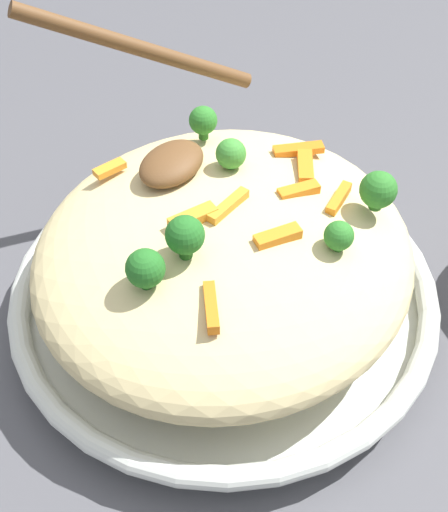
# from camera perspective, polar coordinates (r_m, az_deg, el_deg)

# --- Properties ---
(ground_plane) EXTENTS (2.40, 2.40, 0.00)m
(ground_plane) POSITION_cam_1_polar(r_m,az_deg,el_deg) (0.54, 0.00, -4.59)
(ground_plane) COLOR #4C4C51
(serving_bowl) EXTENTS (0.32, 0.32, 0.04)m
(serving_bowl) POSITION_cam_1_polar(r_m,az_deg,el_deg) (0.52, 0.00, -3.26)
(serving_bowl) COLOR silver
(serving_bowl) RESTS_ON ground_plane
(pasta_mound) EXTENTS (0.28, 0.26, 0.08)m
(pasta_mound) POSITION_cam_1_polar(r_m,az_deg,el_deg) (0.49, 0.00, 0.29)
(pasta_mound) COLOR #DBC689
(pasta_mound) RESTS_ON serving_bowl
(carrot_piece_0) EXTENTS (0.03, 0.03, 0.01)m
(carrot_piece_0) POSITION_cam_1_polar(r_m,az_deg,el_deg) (0.45, 4.24, 1.36)
(carrot_piece_0) COLOR orange
(carrot_piece_0) RESTS_ON pasta_mound
(carrot_piece_1) EXTENTS (0.03, 0.02, 0.01)m
(carrot_piece_1) POSITION_cam_1_polar(r_m,az_deg,el_deg) (0.46, -2.59, 3.20)
(carrot_piece_1) COLOR orange
(carrot_piece_1) RESTS_ON pasta_mound
(carrot_piece_2) EXTENTS (0.03, 0.03, 0.01)m
(carrot_piece_2) POSITION_cam_1_polar(r_m,az_deg,el_deg) (0.49, 6.18, 5.36)
(carrot_piece_2) COLOR orange
(carrot_piece_2) RESTS_ON pasta_mound
(carrot_piece_3) EXTENTS (0.03, 0.03, 0.01)m
(carrot_piece_3) POSITION_cam_1_polar(r_m,az_deg,el_deg) (0.53, 6.17, 8.77)
(carrot_piece_3) COLOR orange
(carrot_piece_3) RESTS_ON pasta_mound
(carrot_piece_4) EXTENTS (0.03, 0.02, 0.01)m
(carrot_piece_4) POSITION_cam_1_polar(r_m,az_deg,el_deg) (0.52, -9.27, 7.29)
(carrot_piece_4) COLOR orange
(carrot_piece_4) RESTS_ON pasta_mound
(carrot_piece_5) EXTENTS (0.04, 0.01, 0.01)m
(carrot_piece_5) POSITION_cam_1_polar(r_m,az_deg,el_deg) (0.46, 0.37, 4.14)
(carrot_piece_5) COLOR orange
(carrot_piece_5) RESTS_ON pasta_mound
(carrot_piece_6) EXTENTS (0.03, 0.03, 0.01)m
(carrot_piece_6) POSITION_cam_1_polar(r_m,az_deg,el_deg) (0.41, -1.07, -4.26)
(carrot_piece_6) COLOR orange
(carrot_piece_6) RESTS_ON pasta_mound
(carrot_piece_7) EXTENTS (0.03, 0.03, 0.01)m
(carrot_piece_7) POSITION_cam_1_polar(r_m,az_deg,el_deg) (0.51, 6.73, 7.28)
(carrot_piece_7) COLOR orange
(carrot_piece_7) RESTS_ON pasta_mound
(carrot_piece_8) EXTENTS (0.03, 0.01, 0.01)m
(carrot_piece_8) POSITION_cam_1_polar(r_m,az_deg,el_deg) (0.49, 9.46, 4.68)
(carrot_piece_8) COLOR orange
(carrot_piece_8) RESTS_ON pasta_mound
(broccoli_floret_0) EXTENTS (0.02, 0.02, 0.02)m
(broccoli_floret_0) POSITION_cam_1_polar(r_m,az_deg,el_deg) (0.50, 0.58, 8.43)
(broccoli_floret_0) COLOR #377928
(broccoli_floret_0) RESTS_ON pasta_mound
(broccoli_floret_1) EXTENTS (0.02, 0.02, 0.03)m
(broccoli_floret_1) POSITION_cam_1_polar(r_m,az_deg,el_deg) (0.42, -6.52, -1.06)
(broccoli_floret_1) COLOR #205B1C
(broccoli_floret_1) RESTS_ON pasta_mound
(broccoli_floret_2) EXTENTS (0.03, 0.03, 0.03)m
(broccoli_floret_2) POSITION_cam_1_polar(r_m,az_deg,el_deg) (0.48, 12.64, 5.33)
(broccoli_floret_2) COLOR #296820
(broccoli_floret_2) RESTS_ON pasta_mound
(broccoli_floret_3) EXTENTS (0.02, 0.02, 0.02)m
(broccoli_floret_3) POSITION_cam_1_polar(r_m,az_deg,el_deg) (0.45, 9.48, 1.64)
(broccoli_floret_3) COLOR #296820
(broccoli_floret_3) RESTS_ON pasta_mound
(broccoli_floret_4) EXTENTS (0.03, 0.03, 0.03)m
(broccoli_floret_4) POSITION_cam_1_polar(r_m,az_deg,el_deg) (0.43, -3.27, 1.70)
(broccoli_floret_4) COLOR #205B1C
(broccoli_floret_4) RESTS_ON pasta_mound
(broccoli_floret_5) EXTENTS (0.02, 0.02, 0.03)m
(broccoli_floret_5) POSITION_cam_1_polar(r_m,az_deg,el_deg) (0.53, -1.74, 11.10)
(broccoli_floret_5) COLOR #296820
(broccoli_floret_5) RESTS_ON pasta_mound
(serving_spoon) EXTENTS (0.16, 0.15, 0.10)m
(serving_spoon) POSITION_cam_1_polar(r_m,az_deg,el_deg) (0.52, -5.45, 11.54)
(serving_spoon) COLOR brown
(serving_spoon) RESTS_ON pasta_mound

